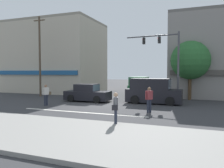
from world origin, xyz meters
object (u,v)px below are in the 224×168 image
sedan_parked_curbside (88,94)px  pedestrian_mid_crossing (46,94)px  pedestrian_far_side (149,98)px  street_tree (190,60)px  utility_pole_far_right (199,58)px  van_approaching_near (153,92)px  pedestrian_foreground_with_bag (116,107)px  traffic_light_mast (167,55)px  van_crossing_center (139,86)px  utility_pole_near_left (40,55)px

sedan_parked_curbside → pedestrian_mid_crossing: size_ratio=2.46×
pedestrian_far_side → street_tree: bearing=73.4°
utility_pole_far_right → van_approaching_near: (-3.80, -7.42, -3.17)m
van_approaching_near → pedestrian_mid_crossing: (-7.72, -4.25, -0.05)m
pedestrian_mid_crossing → van_approaching_near: bearing=28.8°
pedestrian_mid_crossing → pedestrian_foreground_with_bag: bearing=-30.7°
traffic_light_mast → pedestrian_far_side: traffic_light_mast is taller
van_approaching_near → pedestrian_mid_crossing: size_ratio=2.77×
van_crossing_center → pedestrian_foreground_with_bag: 15.08m
utility_pole_near_left → pedestrian_mid_crossing: 7.87m
sedan_parked_curbside → pedestrian_foreground_with_bag: 9.55m
street_tree → van_approaching_near: street_tree is taller
van_crossing_center → pedestrian_far_side: van_crossing_center is taller
sedan_parked_curbside → pedestrian_mid_crossing: 3.92m
van_approaching_near → pedestrian_foreground_with_bag: bearing=-91.8°
van_crossing_center → van_approaching_near: bearing=-67.0°
van_crossing_center → pedestrian_mid_crossing: 11.64m
sedan_parked_curbside → pedestrian_far_side: bearing=-29.1°
van_crossing_center → pedestrian_mid_crossing: size_ratio=2.80×
pedestrian_foreground_with_bag → pedestrian_mid_crossing: 8.66m
van_crossing_center → van_approaching_near: size_ratio=1.01×
sedan_parked_curbside → van_approaching_near: bearing=8.5°
traffic_light_mast → pedestrian_mid_crossing: size_ratio=3.71×
utility_pole_near_left → sedan_parked_curbside: size_ratio=2.10×
utility_pole_near_left → van_crossing_center: (9.82, 5.26, -3.46)m
utility_pole_near_left → utility_pole_far_right: 17.50m
utility_pole_near_left → van_crossing_center: bearing=28.2°
street_tree → utility_pole_near_left: 15.61m
pedestrian_foreground_with_bag → pedestrian_far_side: same height
utility_pole_far_right → traffic_light_mast: (-2.80, -6.04, 0.00)m
sedan_parked_curbside → pedestrian_mid_crossing: (-1.95, -3.39, 0.24)m
utility_pole_far_right → pedestrian_far_side: (-3.27, -11.79, -3.22)m
utility_pole_near_left → van_crossing_center: 11.67m
pedestrian_far_side → utility_pole_far_right: bearing=74.5°
pedestrian_far_side → utility_pole_near_left: bearing=157.7°
sedan_parked_curbside → van_approaching_near: 5.84m
street_tree → pedestrian_mid_crossing: bearing=-143.5°
traffic_light_mast → pedestrian_far_side: 6.62m
pedestrian_foreground_with_bag → pedestrian_far_side: bearing=79.4°
traffic_light_mast → van_approaching_near: 3.60m
utility_pole_near_left → traffic_light_mast: size_ratio=1.39×
utility_pole_far_right → pedestrian_far_side: utility_pole_far_right is taller
street_tree → van_approaching_near: size_ratio=1.22×
utility_pole_far_right → pedestrian_foreground_with_bag: bearing=-104.2°
street_tree → pedestrian_mid_crossing: (-10.63, -7.86, -2.83)m
pedestrian_foreground_with_bag → van_approaching_near: bearing=88.2°
traffic_light_mast → pedestrian_foreground_with_bag: 10.63m
utility_pole_near_left → pedestrian_far_side: 14.47m
traffic_light_mast → pedestrian_foreground_with_bag: size_ratio=3.71×
street_tree → utility_pole_far_right: 3.93m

